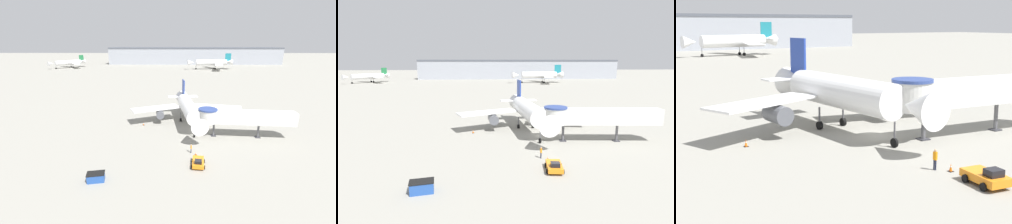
{
  "view_description": "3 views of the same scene",
  "coord_description": "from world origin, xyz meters",
  "views": [
    {
      "loc": [
        -6.35,
        -50.07,
        19.92
      ],
      "look_at": [
        -7.05,
        2.51,
        3.55
      ],
      "focal_mm": 24.0,
      "sensor_mm": 36.0,
      "label": 1
    },
    {
      "loc": [
        -10.33,
        -48.03,
        14.03
      ],
      "look_at": [
        -6.63,
        2.55,
        4.21
      ],
      "focal_mm": 28.0,
      "sensor_mm": 36.0,
      "label": 2
    },
    {
      "loc": [
        -27.04,
        -39.12,
        11.6
      ],
      "look_at": [
        -4.61,
        -1.12,
        3.16
      ],
      "focal_mm": 50.0,
      "sensor_mm": 36.0,
      "label": 3
    }
  ],
  "objects": [
    {
      "name": "ground_plane",
      "position": [
        0.0,
        0.0,
        0.0
      ],
      "size": [
        800.0,
        800.0,
        0.0
      ],
      "primitive_type": "plane",
      "color": "gray"
    },
    {
      "name": "ground_crew_marshaller",
      "position": [
        -2.52,
        -11.89,
        1.0
      ],
      "size": [
        0.23,
        0.35,
        1.73
      ],
      "rotation": [
        0.0,
        0.0,
        4.8
      ],
      "color": "#1E2338",
      "rests_on": "ground_plane"
    },
    {
      "name": "main_airplane",
      "position": [
        -2.03,
        4.33,
        4.14
      ],
      "size": [
        29.18,
        26.04,
        9.78
      ],
      "rotation": [
        0.0,
        0.0,
        0.09
      ],
      "color": "white",
      "rests_on": "ground_plane"
    },
    {
      "name": "pushback_tug_orange",
      "position": [
        -1.72,
        -16.52,
        0.64
      ],
      "size": [
        2.57,
        3.83,
        1.43
      ],
      "rotation": [
        0.0,
        0.0,
        -0.12
      ],
      "color": "orange",
      "rests_on": "ground_plane"
    },
    {
      "name": "jet_bridge",
      "position": [
        8.4,
        -4.16,
        4.54
      ],
      "size": [
        20.45,
        4.86,
        6.23
      ],
      "rotation": [
        0.0,
        0.0,
        -0.08
      ],
      "color": "silver",
      "rests_on": "ground_plane"
    },
    {
      "name": "background_jet_teal_tail",
      "position": [
        25.1,
        125.31,
        5.18
      ],
      "size": [
        34.95,
        36.28,
        11.87
      ],
      "rotation": [
        0.0,
        0.0,
        -1.47
      ],
      "color": "white",
      "rests_on": "ground_plane"
    },
    {
      "name": "service_container_blue",
      "position": [
        -17.53,
        -21.08,
        0.66
      ],
      "size": [
        2.87,
        2.07,
        1.31
      ],
      "rotation": [
        0.0,
        0.0,
        0.18
      ],
      "color": "#234C9E",
      "rests_on": "ground_plane"
    },
    {
      "name": "background_jet_green_tail",
      "position": [
        -88.84,
        134.11,
        4.3
      ],
      "size": [
        24.69,
        26.07,
        9.74
      ],
      "rotation": [
        0.0,
        0.0,
        -0.71
      ],
      "color": "white",
      "rests_on": "ground_plane"
    },
    {
      "name": "traffic_cone_port_wing",
      "position": [
        -13.19,
        2.69,
        0.33
      ],
      "size": [
        0.42,
        0.42,
        0.69
      ],
      "color": "black",
      "rests_on": "ground_plane"
    },
    {
      "name": "terminal_building",
      "position": [
        16.11,
        175.0,
        7.69
      ],
      "size": [
        160.38,
        26.89,
        15.36
      ],
      "color": "#999EA8",
      "rests_on": "ground_plane"
    },
    {
      "name": "traffic_cone_near_nose",
      "position": [
        -1.72,
        -12.86,
        0.31
      ],
      "size": [
        0.39,
        0.39,
        0.65
      ],
      "color": "black",
      "rests_on": "ground_plane"
    }
  ]
}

